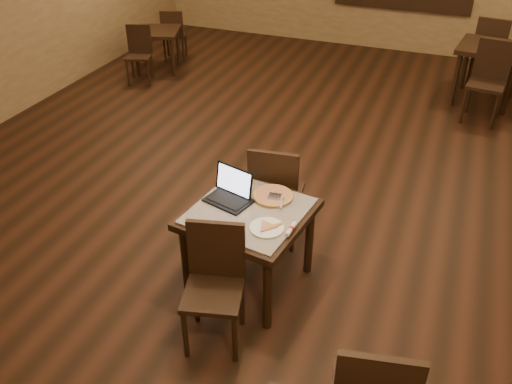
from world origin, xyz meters
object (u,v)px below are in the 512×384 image
at_px(chair_main_near, 215,278).
at_px(other_table_a_chair_near, 489,77).
at_px(other_table_b_chair_far, 173,32).
at_px(other_table_a, 491,56).
at_px(laptop, 231,191).
at_px(other_table_a_chair_far, 489,48).
at_px(chair_main_far, 275,190).
at_px(other_table_b, 157,37).
at_px(pizza_pan, 273,197).
at_px(other_table_b_chair_near, 139,50).
at_px(tiled_table, 249,220).

distance_m(chair_main_near, other_table_a_chair_near, 5.14).
bearing_deg(other_table_b_chair_far, other_table_a, 161.59).
xyz_separation_m(laptop, other_table_a_chair_far, (1.91, 5.35, -0.23)).
distance_m(chair_main_near, laptop, 0.79).
height_order(chair_main_far, other_table_b_chair_far, chair_main_far).
distance_m(other_table_b, other_table_b_chair_far, 0.51).
height_order(chair_main_far, other_table_a, chair_main_far).
relative_size(pizza_pan, other_table_a_chair_near, 0.32).
distance_m(chair_main_near, other_table_a, 5.73).
xyz_separation_m(other_table_a_chair_far, other_table_b, (-5.03, -1.22, -0.05)).
height_order(other_table_a_chair_near, other_table_b_chair_near, other_table_a_chair_near).
relative_size(tiled_table, other_table_a, 1.06).
bearing_deg(pizza_pan, other_table_a_chair_near, 67.92).
bearing_deg(other_table_a_chair_near, other_table_b_chair_near, -167.14).
xyz_separation_m(other_table_a_chair_near, other_table_a_chair_far, (-0.02, 1.24, 0.00)).
bearing_deg(other_table_b_chair_near, other_table_a, -7.15).
bearing_deg(tiled_table, other_table_b_chair_far, 132.75).
distance_m(other_table_a_chair_near, other_table_b_chair_near, 5.10).
height_order(other_table_a, other_table_a_chair_near, other_table_a_chair_near).
xyz_separation_m(chair_main_near, other_table_a_chair_near, (1.76, 4.84, 0.05)).
height_order(other_table_a, other_table_b_chair_near, other_table_b_chair_near).
bearing_deg(chair_main_far, pizza_pan, 99.51).
xyz_separation_m(pizza_pan, other_table_b_chair_far, (-3.41, 4.51, -0.28)).
xyz_separation_m(tiled_table, other_table_a_chair_near, (1.73, 4.22, -0.06)).
height_order(other_table_a_chair_far, other_table_b_chair_near, other_table_a_chair_far).
relative_size(other_table_a, other_table_b_chair_far, 1.14).
bearing_deg(other_table_b_chair_far, other_table_a_chair_far, 168.64).
distance_m(tiled_table, laptop, 0.28).
bearing_deg(other_table_b, chair_main_near, -75.31).
height_order(chair_main_far, other_table_b, chair_main_far).
bearing_deg(pizza_pan, other_table_a, 70.79).
bearing_deg(other_table_b_chair_far, tiled_table, 105.27).
relative_size(other_table_a, other_table_a_chair_far, 0.92).
height_order(other_table_a_chair_far, other_table_b, other_table_a_chair_far).
bearing_deg(pizza_pan, other_table_b, 130.65).
height_order(chair_main_far, laptop, chair_main_far).
distance_m(chair_main_far, pizza_pan, 0.43).
bearing_deg(pizza_pan, other_table_b_chair_near, 134.72).
bearing_deg(laptop, other_table_a_chair_far, 85.70).
xyz_separation_m(tiled_table, other_table_b_chair_near, (-3.34, 3.73, -0.17)).
bearing_deg(laptop, other_table_a_chair_near, 80.15).
bearing_deg(other_table_a_chair_far, pizza_pan, 80.47).
bearing_deg(other_table_b_chair_near, chair_main_far, -62.45).
xyz_separation_m(other_table_b, other_table_b_chair_near, (-0.03, -0.51, -0.07)).
relative_size(tiled_table, other_table_b_chair_near, 1.21).
xyz_separation_m(tiled_table, other_table_b_chair_far, (-3.29, 4.75, -0.17)).
height_order(chair_main_near, laptop, laptop).
bearing_deg(other_table_a_chair_far, other_table_a, 98.52).
xyz_separation_m(other_table_a_chair_near, other_table_b, (-5.05, 0.02, -0.05)).
bearing_deg(chair_main_near, chair_main_far, 74.12).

